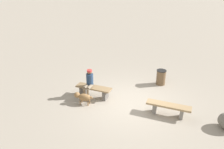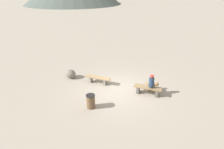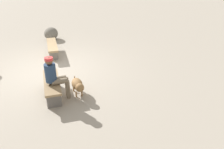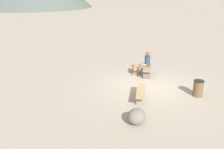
{
  "view_description": "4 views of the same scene",
  "coord_description": "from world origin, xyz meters",
  "px_view_note": "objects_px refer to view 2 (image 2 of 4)",
  "views": [
    {
      "loc": [
        -2.58,
        7.53,
        4.85
      ],
      "look_at": [
        1.17,
        -0.59,
        0.85
      ],
      "focal_mm": 35.6,
      "sensor_mm": 36.0,
      "label": 1
    },
    {
      "loc": [
        3.52,
        -9.12,
        5.73
      ],
      "look_at": [
        -0.87,
        0.95,
        0.43
      ],
      "focal_mm": 30.04,
      "sensor_mm": 36.0,
      "label": 2
    },
    {
      "loc": [
        7.61,
        0.48,
        3.54
      ],
      "look_at": [
        1.48,
        1.95,
        0.37
      ],
      "focal_mm": 37.52,
      "sensor_mm": 36.0,
      "label": 3
    },
    {
      "loc": [
        -11.34,
        -0.51,
        4.63
      ],
      "look_at": [
        0.04,
        1.82,
        0.49
      ],
      "focal_mm": 39.5,
      "sensor_mm": 36.0,
      "label": 4
    }
  ],
  "objects_px": {
    "trash_bin": "(91,101)",
    "seated_person": "(151,83)",
    "bench_left": "(98,79)",
    "dog": "(152,84)",
    "boulder": "(71,74)",
    "bench_right": "(148,89)"
  },
  "relations": [
    {
      "from": "dog",
      "to": "boulder",
      "type": "relative_size",
      "value": 1.14
    },
    {
      "from": "bench_right",
      "to": "dog",
      "type": "distance_m",
      "value": 0.71
    },
    {
      "from": "seated_person",
      "to": "bench_right",
      "type": "bearing_deg",
      "value": -150.65
    },
    {
      "from": "bench_right",
      "to": "seated_person",
      "type": "relative_size",
      "value": 1.26
    },
    {
      "from": "seated_person",
      "to": "trash_bin",
      "type": "distance_m",
      "value": 3.58
    },
    {
      "from": "bench_left",
      "to": "seated_person",
      "type": "relative_size",
      "value": 1.33
    },
    {
      "from": "dog",
      "to": "boulder",
      "type": "height_order",
      "value": "boulder"
    },
    {
      "from": "bench_left",
      "to": "dog",
      "type": "distance_m",
      "value": 3.39
    },
    {
      "from": "bench_right",
      "to": "dog",
      "type": "relative_size",
      "value": 1.91
    },
    {
      "from": "dog",
      "to": "trash_bin",
      "type": "height_order",
      "value": "trash_bin"
    },
    {
      "from": "bench_left",
      "to": "seated_person",
      "type": "bearing_deg",
      "value": -1.76
    },
    {
      "from": "seated_person",
      "to": "trash_bin",
      "type": "relative_size",
      "value": 1.71
    },
    {
      "from": "bench_left",
      "to": "dog",
      "type": "relative_size",
      "value": 2.02
    },
    {
      "from": "bench_right",
      "to": "seated_person",
      "type": "bearing_deg",
      "value": 31.93
    },
    {
      "from": "trash_bin",
      "to": "seated_person",
      "type": "bearing_deg",
      "value": 45.4
    },
    {
      "from": "bench_left",
      "to": "boulder",
      "type": "bearing_deg",
      "value": 178.12
    },
    {
      "from": "bench_right",
      "to": "seated_person",
      "type": "height_order",
      "value": "seated_person"
    },
    {
      "from": "seated_person",
      "to": "boulder",
      "type": "xyz_separation_m",
      "value": [
        -5.43,
        -0.11,
        -0.43
      ]
    },
    {
      "from": "bench_left",
      "to": "trash_bin",
      "type": "xyz_separation_m",
      "value": [
        0.87,
        -2.47,
        0.04
      ]
    },
    {
      "from": "bench_left",
      "to": "bench_right",
      "type": "xyz_separation_m",
      "value": [
        3.21,
        -0.04,
        -0.01
      ]
    },
    {
      "from": "dog",
      "to": "boulder",
      "type": "bearing_deg",
      "value": 179.9
    },
    {
      "from": "bench_right",
      "to": "trash_bin",
      "type": "height_order",
      "value": "trash_bin"
    }
  ]
}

